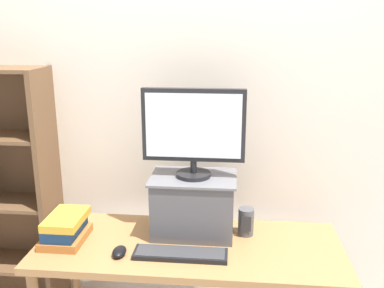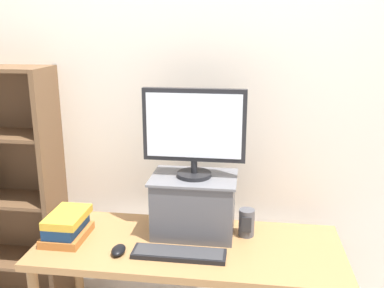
% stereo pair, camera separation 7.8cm
% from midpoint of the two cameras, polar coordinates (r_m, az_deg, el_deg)
% --- Properties ---
extents(back_wall, '(7.00, 0.08, 2.60)m').
position_cam_midpoint_polar(back_wall, '(2.41, 2.05, 4.14)').
color(back_wall, beige).
rests_on(back_wall, ground_plane).
extents(desk, '(1.50, 0.60, 0.74)m').
position_cam_midpoint_polar(desk, '(2.21, 0.60, -15.04)').
color(desk, '#9E7042').
rests_on(desk, ground_plane).
extents(bookshelf_unit, '(0.67, 0.28, 1.56)m').
position_cam_midpoint_polar(bookshelf_unit, '(2.79, -23.17, -6.40)').
color(bookshelf_unit, brown).
rests_on(bookshelf_unit, ground_plane).
extents(riser_box, '(0.43, 0.31, 0.31)m').
position_cam_midpoint_polar(riser_box, '(2.21, 1.29, -7.93)').
color(riser_box, '#515156').
rests_on(riser_box, desk).
extents(computer_monitor, '(0.51, 0.17, 0.44)m').
position_cam_midpoint_polar(computer_monitor, '(2.08, 1.35, 1.94)').
color(computer_monitor, black).
rests_on(computer_monitor, riser_box).
extents(keyboard, '(0.44, 0.12, 0.02)m').
position_cam_midpoint_polar(keyboard, '(2.06, -0.63, -14.43)').
color(keyboard, black).
rests_on(keyboard, desk).
extents(computer_mouse, '(0.06, 0.10, 0.04)m').
position_cam_midpoint_polar(computer_mouse, '(2.10, -8.71, -13.82)').
color(computer_mouse, black).
rests_on(computer_mouse, desk).
extents(book_stack, '(0.19, 0.27, 0.14)m').
position_cam_midpoint_polar(book_stack, '(2.26, -15.39, -10.49)').
color(book_stack, '#AD662D').
rests_on(book_stack, desk).
extents(desk_speaker, '(0.08, 0.08, 0.14)m').
position_cam_midpoint_polar(desk_speaker, '(2.23, 8.29, -10.34)').
color(desk_speaker, '#4C4C51').
rests_on(desk_speaker, desk).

